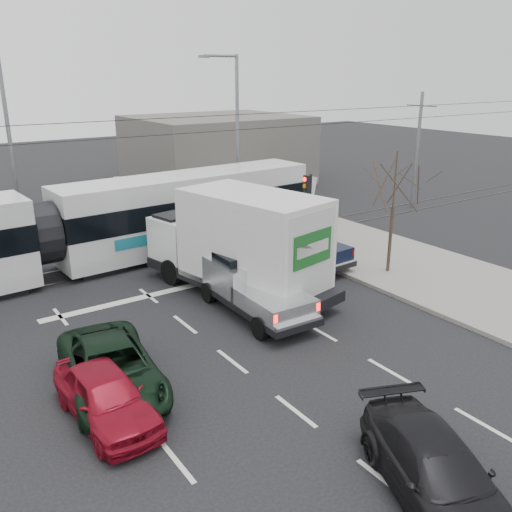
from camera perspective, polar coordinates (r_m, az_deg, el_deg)
ground at (r=17.07m, az=2.38°, el=-9.43°), size 120.00×120.00×0.00m
sidewalk_right at (r=23.13m, az=20.58°, el=-2.71°), size 6.00×60.00×0.15m
rails at (r=25.13m, az=-11.38°, el=-0.33°), size 60.00×1.60×0.03m
building_right at (r=42.10m, az=-4.15°, el=11.09°), size 12.00×10.00×5.00m
bare_tree at (r=22.52m, az=14.39°, el=7.23°), size 2.40×2.40×5.00m
traffic_signal at (r=24.75m, az=5.50°, el=6.24°), size 0.44×0.44×3.60m
street_lamp_near at (r=30.89m, az=-2.27°, el=13.24°), size 2.38×0.25×9.00m
street_lamp_far at (r=28.58m, az=-24.89°, el=11.13°), size 2.38×0.25×9.00m
catenary at (r=24.17m, az=-11.97°, el=8.38°), size 60.00×0.20×7.00m
tram at (r=23.31m, az=-21.67°, el=2.08°), size 26.39×4.19×5.36m
silver_pickup at (r=19.12m, az=-0.82°, el=-2.95°), size 2.11×5.56×2.00m
box_truck at (r=20.23m, az=-1.70°, el=1.23°), size 4.29×8.39×4.00m
navy_pickup at (r=24.02m, az=4.75°, el=1.47°), size 1.99×4.69×1.94m
green_car at (r=15.04m, az=-14.99°, el=-11.37°), size 2.88×5.12×1.35m
red_car at (r=13.96m, az=-15.56°, el=-14.00°), size 1.77×3.96×1.32m
dark_car at (r=11.92m, az=18.54°, el=-20.80°), size 3.37×4.82×1.30m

